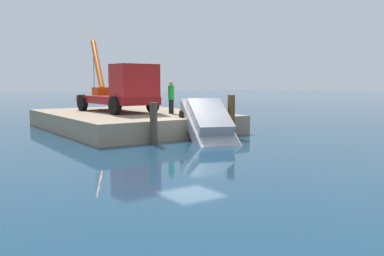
{
  "coord_description": "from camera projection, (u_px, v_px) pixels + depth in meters",
  "views": [
    {
      "loc": [
        15.87,
        -10.78,
        2.77
      ],
      "look_at": [
        -0.38,
        0.31,
        0.59
      ],
      "focal_mm": 39.08,
      "sensor_mm": 36.0,
      "label": 1
    }
  ],
  "objects": [
    {
      "name": "ground",
      "position": [
        191.0,
        142.0,
        19.37
      ],
      "size": [
        200.0,
        200.0,
        0.0
      ],
      "primitive_type": "plane",
      "color": "navy"
    },
    {
      "name": "piling_mid",
      "position": [
        231.0,
        116.0,
        20.8
      ],
      "size": [
        0.37,
        0.37,
        2.12
      ],
      "primitive_type": "cylinder",
      "color": "brown",
      "rests_on": "ground"
    },
    {
      "name": "crane_truck",
      "position": [
        122.0,
        90.0,
        24.44
      ],
      "size": [
        9.52,
        3.12,
        4.82
      ],
      "color": "maroon",
      "rests_on": "dock"
    },
    {
      "name": "dock",
      "position": [
        129.0,
        121.0,
        24.69
      ],
      "size": [
        11.74,
        8.53,
        0.99
      ],
      "primitive_type": "cube",
      "color": "gray",
      "rests_on": "ground"
    },
    {
      "name": "dock_worker",
      "position": [
        171.0,
        97.0,
        23.51
      ],
      "size": [
        0.34,
        0.34,
        1.82
      ],
      "color": "black",
      "rests_on": "dock"
    },
    {
      "name": "piling_near",
      "position": [
        154.0,
        123.0,
        18.59
      ],
      "size": [
        0.33,
        0.33,
        1.86
      ],
      "primitive_type": "cylinder",
      "color": "#4C4032",
      "rests_on": "ground"
    },
    {
      "name": "salvaged_car",
      "position": [
        210.0,
        126.0,
        19.65
      ],
      "size": [
        4.87,
        3.35,
        2.87
      ],
      "color": "#99999E",
      "rests_on": "ground"
    }
  ]
}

